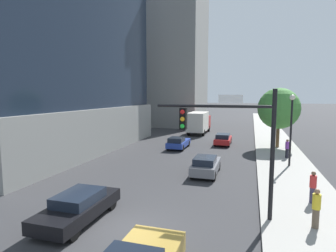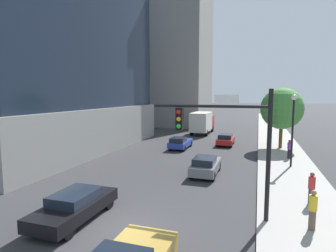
# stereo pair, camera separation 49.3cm
# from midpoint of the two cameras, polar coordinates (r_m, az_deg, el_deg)

# --- Properties ---
(ground_plane) EXTENTS (400.00, 400.00, 0.00)m
(ground_plane) POSITION_cam_midpoint_polar(r_m,az_deg,el_deg) (12.98, -9.60, -20.32)
(ground_plane) COLOR #333335
(sidewalk) EXTENTS (4.45, 120.00, 0.15)m
(sidewalk) POSITION_cam_midpoint_polar(r_m,az_deg,el_deg) (30.99, 21.33, -4.72)
(sidewalk) COLOR #9E9B93
(sidewalk) RESTS_ON ground
(construction_building) EXTENTS (12.87, 16.46, 38.28)m
(construction_building) POSITION_cam_midpoint_polar(r_m,az_deg,el_deg) (55.97, 0.51, 17.13)
(construction_building) COLOR gray
(construction_building) RESTS_ON ground
(traffic_light_pole) EXTENTS (5.50, 0.48, 5.94)m
(traffic_light_pole) POSITION_cam_midpoint_polar(r_m,az_deg,el_deg) (12.99, 11.80, -1.25)
(traffic_light_pole) COLOR black
(traffic_light_pole) RESTS_ON sidewalk
(street_lamp) EXTENTS (0.44, 0.44, 5.71)m
(street_lamp) POSITION_cam_midpoint_polar(r_m,az_deg,el_deg) (23.84, 23.62, 1.25)
(street_lamp) COLOR black
(street_lamp) RESTS_ON sidewalk
(street_tree) EXTENTS (4.41, 4.41, 6.45)m
(street_tree) POSITION_cam_midpoint_polar(r_m,az_deg,el_deg) (31.91, 21.53, 3.37)
(street_tree) COLOR brown
(street_tree) RESTS_ON sidewalk
(car_blue) EXTENTS (1.78, 4.18, 1.34)m
(car_blue) POSITION_cam_midpoint_polar(r_m,az_deg,el_deg) (30.10, 1.65, -3.46)
(car_blue) COLOR #233D9E
(car_blue) RESTS_ON ground
(car_black) EXTENTS (1.92, 4.69, 1.34)m
(car_black) POSITION_cam_midpoint_polar(r_m,az_deg,el_deg) (14.00, -19.00, -15.43)
(car_black) COLOR black
(car_black) RESTS_ON ground
(car_red) EXTENTS (1.76, 4.11, 1.34)m
(car_red) POSITION_cam_midpoint_polar(r_m,az_deg,el_deg) (32.93, 10.89, -2.68)
(car_red) COLOR red
(car_red) RESTS_ON ground
(car_gray) EXTENTS (1.74, 4.13, 1.40)m
(car_gray) POSITION_cam_midpoint_polar(r_m,az_deg,el_deg) (20.56, 7.15, -8.03)
(car_gray) COLOR slate
(car_gray) RESTS_ON ground
(box_truck) EXTENTS (2.44, 7.53, 3.28)m
(box_truck) POSITION_cam_midpoint_polar(r_m,az_deg,el_deg) (41.80, 6.06, 0.87)
(box_truck) COLOR #B21E1E
(box_truck) RESTS_ON ground
(pedestrian_purple_shirt) EXTENTS (0.34, 0.34, 1.72)m
(pedestrian_purple_shirt) POSITION_cam_midpoint_polar(r_m,az_deg,el_deg) (27.10, 22.93, -4.29)
(pedestrian_purple_shirt) COLOR black
(pedestrian_purple_shirt) RESTS_ON sidewalk
(pedestrian_red_shirt) EXTENTS (0.34, 0.34, 1.70)m
(pedestrian_red_shirt) POSITION_cam_midpoint_polar(r_m,az_deg,el_deg) (16.57, 27.00, -11.15)
(pedestrian_red_shirt) COLOR #38334C
(pedestrian_red_shirt) RESTS_ON sidewalk
(pedestrian_yellow_shirt) EXTENTS (0.34, 0.34, 1.73)m
(pedestrian_yellow_shirt) POSITION_cam_midpoint_polar(r_m,az_deg,el_deg) (13.65, 27.38, -14.84)
(pedestrian_yellow_shirt) COLOR brown
(pedestrian_yellow_shirt) RESTS_ON sidewalk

